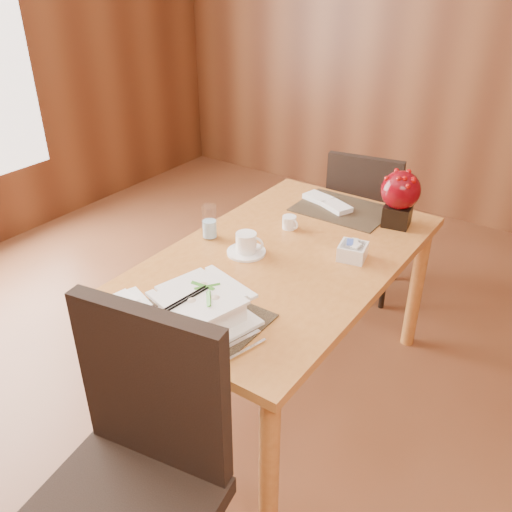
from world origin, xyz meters
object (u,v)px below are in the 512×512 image
Objects in this scene: creamer_jug at (289,222)px; far_chair at (365,218)px; dining_table at (283,274)px; sugar_caddy at (353,252)px; water_glass at (209,222)px; berry_decor at (400,195)px; coffee_cup at (246,245)px; bread_plate at (126,303)px; near_chair at (133,470)px; soup_setting at (202,308)px.

far_chair reaches higher than creamer_jug.
sugar_caddy is at bearing 28.21° from dining_table.
berry_decor is (0.64, 0.60, 0.07)m from water_glass.
berry_decor is (0.42, 0.63, 0.11)m from coffee_cup.
coffee_cup reaches higher than bread_plate.
berry_decor is at bearing 56.01° from coffee_cup.
dining_table is at bearing 30.56° from coffee_cup.
near_chair is at bearing -62.33° from water_glass.
near_chair reaches higher than water_glass.
coffee_cup is at bearing -149.44° from dining_table.
near_chair reaches higher than sugar_caddy.
dining_table is 8.96× the size of coffee_cup.
near_chair is at bearing 86.75° from far_chair.
coffee_cup is 1.52× the size of sugar_caddy.
near_chair is at bearing -43.21° from bread_plate.
dining_table is 0.66m from berry_decor.
coffee_cup reaches higher than creamer_jug.
near_chair is (0.29, -1.30, -0.18)m from creamer_jug.
water_glass is at bearing 97.32° from bread_plate.
bread_plate is 0.14× the size of near_chair.
soup_setting is 0.74m from sugar_caddy.
dining_table is 13.59× the size of sugar_caddy.
creamer_jug is (0.24, 0.28, -0.05)m from water_glass.
water_glass is 0.17× the size of far_chair.
far_chair reaches higher than soup_setting.
soup_setting is (0.03, -0.57, 0.16)m from dining_table.
water_glass reaches higher than creamer_jug.
coffee_cup is (-0.14, -0.08, 0.14)m from dining_table.
berry_decor is (0.26, 1.11, 0.09)m from soup_setting.
creamer_jug is (-0.14, 0.80, -0.03)m from soup_setting.
far_chair is (0.08, 1.06, -0.27)m from coffee_cup.
water_glass is at bearing 108.05° from near_chair.
sugar_caddy is (0.26, 0.14, 0.13)m from dining_table.
near_chair is at bearing -80.67° from dining_table.
sugar_caddy is 0.41× the size of berry_decor.
berry_decor is at bearing 76.53° from near_chair.
sugar_caddy is at bearing -94.13° from berry_decor.
coffee_cup is 1.10m from far_chair.
coffee_cup is 0.45m from sugar_caddy.
near_chair reaches higher than berry_decor.
soup_setting is 0.40× the size of far_chair.
water_glass reaches higher than bread_plate.
dining_table is 0.40m from water_glass.
sugar_caddy is (0.61, 0.19, -0.04)m from water_glass.
near_chair is 2.07m from far_chair.
far_chair is (-0.34, 0.44, -0.38)m from berry_decor.
berry_decor reaches higher than dining_table.
water_glass reaches higher than sugar_caddy.
bread_plate is at bearing -84.85° from creamer_jug.
soup_setting is at bearing -107.85° from sugar_caddy.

